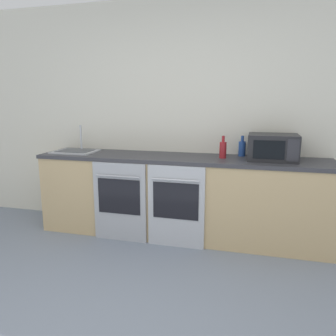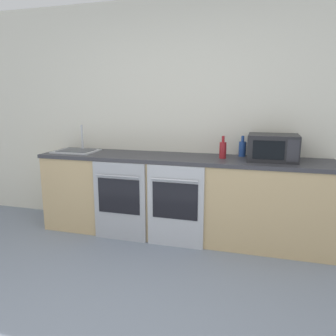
{
  "view_description": "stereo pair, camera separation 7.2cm",
  "coord_description": "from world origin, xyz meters",
  "views": [
    {
      "loc": [
        0.77,
        -1.38,
        1.48
      ],
      "look_at": [
        -0.14,
        2.02,
        0.76
      ],
      "focal_mm": 35.0,
      "sensor_mm": 36.0,
      "label": 1
    },
    {
      "loc": [
        0.84,
        -1.37,
        1.48
      ],
      "look_at": [
        -0.14,
        2.02,
        0.76
      ],
      "focal_mm": 35.0,
      "sensor_mm": 36.0,
      "label": 2
    }
  ],
  "objects": [
    {
      "name": "wall_back",
      "position": [
        0.0,
        2.35,
        1.3
      ],
      "size": [
        10.0,
        0.06,
        2.6
      ],
      "color": "silver",
      "rests_on": "ground_plane"
    },
    {
      "name": "counter_back",
      "position": [
        0.0,
        2.02,
        0.45
      ],
      "size": [
        3.15,
        0.63,
        0.89
      ],
      "color": "tan",
      "rests_on": "ground_plane"
    },
    {
      "name": "oven_left",
      "position": [
        -0.59,
        1.7,
        0.43
      ],
      "size": [
        0.59,
        0.06,
        0.85
      ],
      "color": "#A8AAAF",
      "rests_on": "ground_plane"
    },
    {
      "name": "oven_right",
      "position": [
        0.03,
        1.7,
        0.43
      ],
      "size": [
        0.59,
        0.06,
        0.85
      ],
      "color": "#B7BABF",
      "rests_on": "ground_plane"
    },
    {
      "name": "microwave",
      "position": [
        0.95,
        2.06,
        1.03
      ],
      "size": [
        0.49,
        0.4,
        0.26
      ],
      "color": "#232326",
      "rests_on": "counter_back"
    },
    {
      "name": "bottle_red",
      "position": [
        0.45,
        2.04,
        0.99
      ],
      "size": [
        0.07,
        0.07,
        0.23
      ],
      "color": "maroon",
      "rests_on": "counter_back"
    },
    {
      "name": "bottle_blue",
      "position": [
        0.64,
        2.22,
        0.98
      ],
      "size": [
        0.08,
        0.08,
        0.22
      ],
      "color": "#234793",
      "rests_on": "counter_back"
    },
    {
      "name": "sink",
      "position": [
        -1.26,
        2.01,
        0.91
      ],
      "size": [
        0.48,
        0.38,
        0.31
      ],
      "color": "#B7BABF",
      "rests_on": "counter_back"
    }
  ]
}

